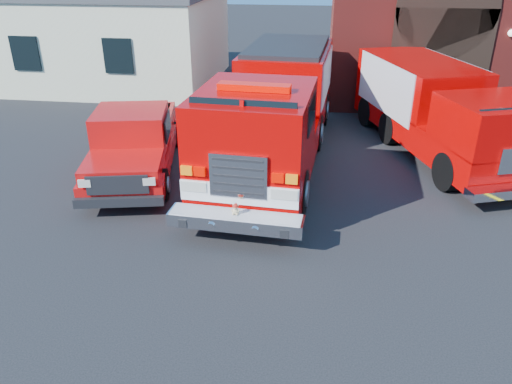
# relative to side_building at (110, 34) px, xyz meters

# --- Properties ---
(ground) EXTENTS (100.00, 100.00, 0.00)m
(ground) POSITION_rel_side_building_xyz_m (9.00, -13.00, -2.20)
(ground) COLOR black
(ground) RESTS_ON ground
(parking_stripe_mid) EXTENTS (0.12, 3.00, 0.01)m
(parking_stripe_mid) POSITION_rel_side_building_xyz_m (15.50, -9.00, -2.20)
(parking_stripe_mid) COLOR yellow
(parking_stripe_mid) RESTS_ON ground
(parking_stripe_far) EXTENTS (0.12, 3.00, 0.01)m
(parking_stripe_far) POSITION_rel_side_building_xyz_m (15.50, -6.00, -2.20)
(parking_stripe_far) COLOR yellow
(parking_stripe_far) RESTS_ON ground
(side_building) EXTENTS (10.20, 8.20, 4.35)m
(side_building) POSITION_rel_side_building_xyz_m (0.00, 0.00, 0.00)
(side_building) COLOR #E7E9C5
(side_building) RESTS_ON ground
(fire_engine) EXTENTS (3.45, 10.28, 3.12)m
(fire_engine) POSITION_rel_side_building_xyz_m (8.90, -9.20, -0.59)
(fire_engine) COLOR black
(fire_engine) RESTS_ON ground
(pickup_truck) EXTENTS (3.28, 6.21, 1.93)m
(pickup_truck) POSITION_rel_side_building_xyz_m (5.00, -10.64, -1.29)
(pickup_truck) COLOR black
(pickup_truck) RESTS_ON ground
(secondary_truck) EXTENTS (4.95, 8.48, 2.63)m
(secondary_truck) POSITION_rel_side_building_xyz_m (13.84, -7.78, -0.77)
(secondary_truck) COLOR black
(secondary_truck) RESTS_ON ground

